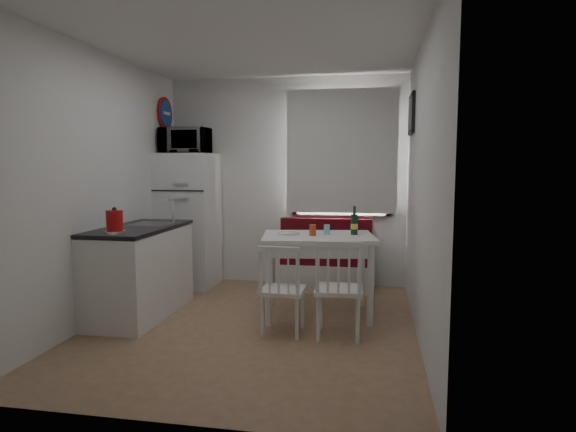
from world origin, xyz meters
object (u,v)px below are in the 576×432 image
at_px(fridge, 189,220).
at_px(chair_right, 338,279).
at_px(bench, 324,266).
at_px(dining_table, 318,244).
at_px(kettle, 115,221).
at_px(microwave, 185,141).
at_px(wine_bottle, 354,220).
at_px(kitchen_counter, 140,270).
at_px(chair_left, 281,280).

bearing_deg(fridge, chair_right, -38.96).
distance_m(bench, dining_table, 1.15).
height_order(fridge, kettle, fridge).
height_order(microwave, kettle, microwave).
bearing_deg(wine_bottle, microwave, 159.05).
bearing_deg(kettle, wine_bottle, 24.22).
relative_size(bench, kettle, 5.15).
relative_size(dining_table, chair_right, 2.54).
distance_m(chair_right, microwave, 2.83).
distance_m(dining_table, microwave, 2.24).
relative_size(kitchen_counter, bench, 1.11).
height_order(dining_table, chair_right, chair_right).
relative_size(chair_left, fridge, 0.26).
bearing_deg(bench, kettle, -131.50).
height_order(bench, wine_bottle, wine_bottle).
bearing_deg(wine_bottle, kitchen_counter, -169.47).
bearing_deg(bench, kitchen_counter, -141.82).
distance_m(dining_table, wine_bottle, 0.43).
distance_m(chair_right, fridge, 2.58).
bearing_deg(kettle, kitchen_counter, 95.28).
bearing_deg(kitchen_counter, dining_table, 9.43).
bearing_deg(chair_right, microwave, 139.28).
xyz_separation_m(kitchen_counter, chair_left, (1.51, -0.36, 0.05)).
height_order(microwave, wine_bottle, microwave).
bearing_deg(wine_bottle, fridge, 157.86).
xyz_separation_m(bench, wine_bottle, (0.39, -0.96, 0.68)).
bearing_deg(bench, wine_bottle, -67.70).
distance_m(microwave, wine_bottle, 2.40).
bearing_deg(microwave, fridge, 90.00).
distance_m(bench, chair_right, 1.76).
xyz_separation_m(kitchen_counter, wine_bottle, (2.11, 0.39, 0.50)).
height_order(chair_left, fridge, fridge).
bearing_deg(bench, microwave, -174.70).
bearing_deg(chair_left, kitchen_counter, 167.79).
bearing_deg(chair_left, kettle, -171.98).
height_order(bench, chair_left, bench).
bearing_deg(chair_left, microwave, 135.05).
bearing_deg(fridge, dining_table, -28.63).
xyz_separation_m(dining_table, microwave, (-1.74, 0.90, 1.08)).
distance_m(kitchen_counter, bench, 2.19).
relative_size(kitchen_counter, microwave, 2.35).
height_order(fridge, wine_bottle, fridge).
relative_size(fridge, microwave, 2.95).
height_order(chair_right, kettle, kettle).
distance_m(fridge, kettle, 1.79).
xyz_separation_m(chair_right, fridge, (-1.99, 1.61, 0.29)).
xyz_separation_m(kitchen_counter, kettle, (0.05, -0.54, 0.56)).
relative_size(microwave, kettle, 2.43).
xyz_separation_m(dining_table, fridge, (-1.74, 0.95, 0.10)).
bearing_deg(microwave, bench, 5.30).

